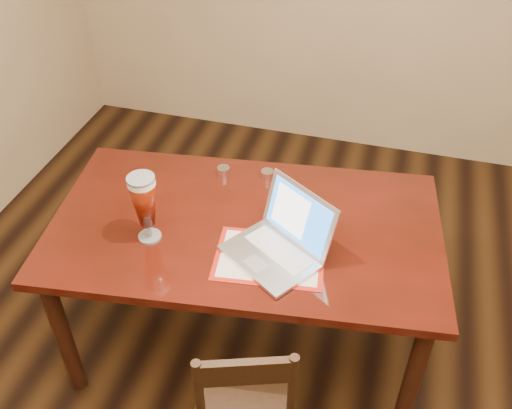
# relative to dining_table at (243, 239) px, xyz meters

# --- Properties ---
(room_shell) EXTENTS (4.51, 5.01, 2.71)m
(room_shell) POSITION_rel_dining_table_xyz_m (0.42, -0.52, 1.06)
(room_shell) COLOR tan
(room_shell) RESTS_ON ground
(dining_table) EXTENTS (1.78, 1.15, 1.10)m
(dining_table) POSITION_rel_dining_table_xyz_m (0.00, 0.00, 0.00)
(dining_table) COLOR #4B100A
(dining_table) RESTS_ON ground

